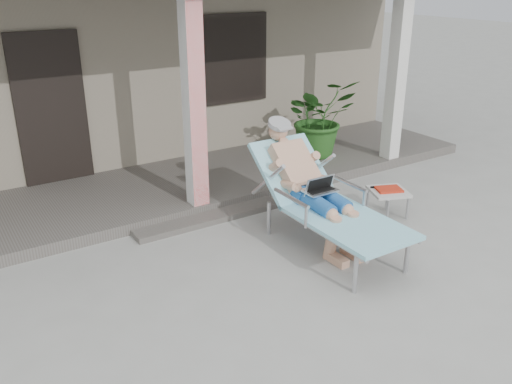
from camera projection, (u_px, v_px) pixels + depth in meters
ground at (295, 286)px, 5.51m from camera, size 60.00×60.00×0.00m
house at (87, 48)px, 9.94m from camera, size 10.40×5.40×3.30m
porch_deck at (172, 188)px, 7.82m from camera, size 10.00×2.00×0.15m
porch_step at (209, 218)px, 6.94m from camera, size 2.00×0.30×0.07m
lounger at (318, 171)px, 6.10m from camera, size 0.84×2.21×1.43m
side_table at (388, 193)px, 6.93m from camera, size 0.59×0.59×0.41m
potted_palm at (319, 117)px, 8.76m from camera, size 1.27×1.14×1.26m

